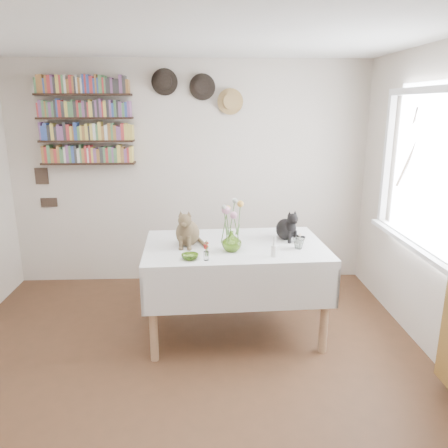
{
  "coord_description": "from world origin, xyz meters",
  "views": [
    {
      "loc": [
        0.16,
        -2.68,
        2.02
      ],
      "look_at": [
        0.32,
        0.85,
        1.05
      ],
      "focal_mm": 35.0,
      "sensor_mm": 36.0,
      "label": 1
    }
  ],
  "objects_px": {
    "tabby_cat": "(187,226)",
    "bookshelf_unit": "(86,122)",
    "dining_table": "(235,266)",
    "black_cat": "(286,224)",
    "flower_vase": "(232,241)"
  },
  "relations": [
    {
      "from": "dining_table",
      "to": "black_cat",
      "type": "relative_size",
      "value": 5.59
    },
    {
      "from": "tabby_cat",
      "to": "bookshelf_unit",
      "type": "relative_size",
      "value": 0.34
    },
    {
      "from": "black_cat",
      "to": "flower_vase",
      "type": "distance_m",
      "value": 0.6
    },
    {
      "from": "dining_table",
      "to": "black_cat",
      "type": "bearing_deg",
      "value": 16.6
    },
    {
      "from": "bookshelf_unit",
      "to": "tabby_cat",
      "type": "bearing_deg",
      "value": -47.45
    },
    {
      "from": "dining_table",
      "to": "black_cat",
      "type": "height_order",
      "value": "black_cat"
    },
    {
      "from": "dining_table",
      "to": "bookshelf_unit",
      "type": "distance_m",
      "value": 2.29
    },
    {
      "from": "tabby_cat",
      "to": "bookshelf_unit",
      "type": "xyz_separation_m",
      "value": [
        -1.11,
        1.21,
        0.84
      ]
    },
    {
      "from": "flower_vase",
      "to": "tabby_cat",
      "type": "bearing_deg",
      "value": 153.97
    },
    {
      "from": "black_cat",
      "to": "flower_vase",
      "type": "height_order",
      "value": "black_cat"
    },
    {
      "from": "dining_table",
      "to": "bookshelf_unit",
      "type": "relative_size",
      "value": 1.6
    },
    {
      "from": "dining_table",
      "to": "flower_vase",
      "type": "relative_size",
      "value": 9.3
    },
    {
      "from": "flower_vase",
      "to": "bookshelf_unit",
      "type": "relative_size",
      "value": 0.17
    },
    {
      "from": "dining_table",
      "to": "flower_vase",
      "type": "distance_m",
      "value": 0.34
    },
    {
      "from": "bookshelf_unit",
      "to": "flower_vase",
      "type": "bearing_deg",
      "value": -43.19
    }
  ]
}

